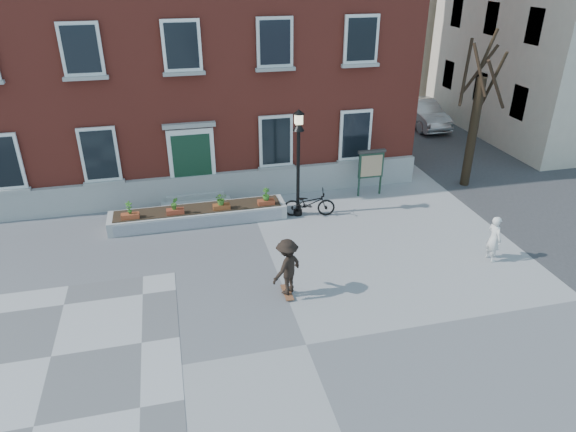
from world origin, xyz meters
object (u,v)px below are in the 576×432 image
object	(u,v)px
lamp_post	(298,149)
notice_board	(371,165)
parked_car	(422,113)
skateboarder	(287,267)
bicycle	(309,203)
bystander	(494,239)

from	to	relation	value
lamp_post	notice_board	xyz separation A→B (m)	(3.19, 1.04, -1.28)
parked_car	skateboarder	bearing A→B (deg)	-129.20
bicycle	bystander	world-z (taller)	bystander
bystander	lamp_post	distance (m)	6.97
bicycle	notice_board	size ratio (longest dim) A/B	1.00
bystander	lamp_post	world-z (taller)	lamp_post
bicycle	parked_car	world-z (taller)	parked_car
parked_car	notice_board	world-z (taller)	notice_board
bicycle	bystander	xyz separation A→B (m)	(4.68, -4.27, 0.26)
notice_board	skateboarder	xyz separation A→B (m)	(-4.72, -5.79, -0.36)
bystander	skateboarder	world-z (taller)	skateboarder
bystander	skateboarder	size ratio (longest dim) A/B	0.86
bystander	parked_car	bearing A→B (deg)	-23.99
skateboarder	notice_board	bearing A→B (deg)	50.80
parked_car	lamp_post	bearing A→B (deg)	-136.88
parked_car	bystander	world-z (taller)	bystander
skateboarder	bystander	bearing A→B (deg)	2.79
bicycle	lamp_post	bearing A→B (deg)	79.02
parked_car	bystander	distance (m)	14.20
lamp_post	notice_board	world-z (taller)	lamp_post
lamp_post	skateboarder	bearing A→B (deg)	-107.85
skateboarder	lamp_post	bearing A→B (deg)	72.15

